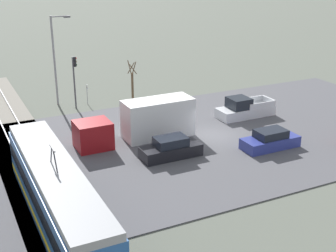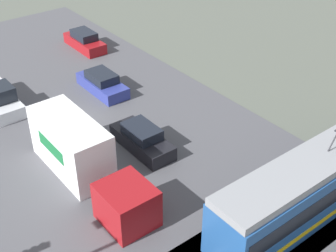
{
  "view_description": "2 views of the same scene",
  "coord_description": "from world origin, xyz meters",
  "px_view_note": "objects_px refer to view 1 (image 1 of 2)",
  "views": [
    {
      "loc": [
        -30.75,
        19.52,
        14.5
      ],
      "look_at": [
        -1.05,
        4.84,
        2.07
      ],
      "focal_mm": 50.0,
      "sensor_mm": 36.0,
      "label": 1
    },
    {
      "loc": [
        10.84,
        24.49,
        17.01
      ],
      "look_at": [
        -3.27,
        6.47,
        1.93
      ],
      "focal_mm": 50.0,
      "sensor_mm": 36.0,
      "label": 2
    }
  ],
  "objects_px": {
    "light_rail_tram": "(57,195)",
    "traffic_light_pole": "(75,75)",
    "street_lamp_near_crossing": "(56,55)",
    "pickup_truck": "(244,109)",
    "sedan_car_2": "(171,149)",
    "sedan_car_0": "(270,140)",
    "street_tree": "(132,83)",
    "box_truck": "(143,122)",
    "no_parking_sign": "(87,92)"
  },
  "relations": [
    {
      "from": "sedan_car_2",
      "to": "traffic_light_pole",
      "type": "relative_size",
      "value": 0.9
    },
    {
      "from": "box_truck",
      "to": "street_tree",
      "type": "bearing_deg",
      "value": -17.79
    },
    {
      "from": "traffic_light_pole",
      "to": "no_parking_sign",
      "type": "distance_m",
      "value": 2.56
    },
    {
      "from": "no_parking_sign",
      "to": "pickup_truck",
      "type": "bearing_deg",
      "value": -130.77
    },
    {
      "from": "sedan_car_0",
      "to": "no_parking_sign",
      "type": "relative_size",
      "value": 2.27
    },
    {
      "from": "light_rail_tram",
      "to": "traffic_light_pole",
      "type": "xyz_separation_m",
      "value": [
        19.73,
        -6.67,
        1.59
      ]
    },
    {
      "from": "street_tree",
      "to": "no_parking_sign",
      "type": "height_order",
      "value": "street_tree"
    },
    {
      "from": "box_truck",
      "to": "traffic_light_pole",
      "type": "height_order",
      "value": "traffic_light_pole"
    },
    {
      "from": "sedan_car_0",
      "to": "traffic_light_pole",
      "type": "xyz_separation_m",
      "value": [
        16.53,
        10.72,
        2.62
      ]
    },
    {
      "from": "no_parking_sign",
      "to": "street_tree",
      "type": "bearing_deg",
      "value": -99.11
    },
    {
      "from": "sedan_car_2",
      "to": "street_lamp_near_crossing",
      "type": "relative_size",
      "value": 0.52
    },
    {
      "from": "pickup_truck",
      "to": "sedan_car_2",
      "type": "xyz_separation_m",
      "value": [
        -5.13,
        10.19,
        -0.06
      ]
    },
    {
      "from": "pickup_truck",
      "to": "sedan_car_0",
      "type": "relative_size",
      "value": 1.19
    },
    {
      "from": "sedan_car_0",
      "to": "street_tree",
      "type": "relative_size",
      "value": 1.11
    },
    {
      "from": "box_truck",
      "to": "sedan_car_2",
      "type": "xyz_separation_m",
      "value": [
        -4.21,
        -0.41,
        -0.81
      ]
    },
    {
      "from": "street_tree",
      "to": "street_lamp_near_crossing",
      "type": "bearing_deg",
      "value": 74.67
    },
    {
      "from": "light_rail_tram",
      "to": "traffic_light_pole",
      "type": "distance_m",
      "value": 20.89
    },
    {
      "from": "box_truck",
      "to": "street_lamp_near_crossing",
      "type": "distance_m",
      "value": 13.39
    },
    {
      "from": "pickup_truck",
      "to": "sedan_car_2",
      "type": "bearing_deg",
      "value": 116.75
    },
    {
      "from": "light_rail_tram",
      "to": "sedan_car_0",
      "type": "distance_m",
      "value": 17.71
    },
    {
      "from": "pickup_truck",
      "to": "traffic_light_pole",
      "type": "relative_size",
      "value": 1.07
    },
    {
      "from": "sedan_car_2",
      "to": "no_parking_sign",
      "type": "distance_m",
      "value": 15.46
    },
    {
      "from": "traffic_light_pole",
      "to": "street_tree",
      "type": "bearing_deg",
      "value": -90.29
    },
    {
      "from": "street_tree",
      "to": "street_lamp_near_crossing",
      "type": "relative_size",
      "value": 0.47
    },
    {
      "from": "no_parking_sign",
      "to": "traffic_light_pole",
      "type": "bearing_deg",
      "value": 118.03
    },
    {
      "from": "traffic_light_pole",
      "to": "street_tree",
      "type": "relative_size",
      "value": 1.24
    },
    {
      "from": "pickup_truck",
      "to": "sedan_car_2",
      "type": "relative_size",
      "value": 1.19
    },
    {
      "from": "box_truck",
      "to": "light_rail_tram",
      "type": "bearing_deg",
      "value": 135.09
    },
    {
      "from": "light_rail_tram",
      "to": "box_truck",
      "type": "distance_m",
      "value": 13.11
    },
    {
      "from": "pickup_truck",
      "to": "no_parking_sign",
      "type": "height_order",
      "value": "no_parking_sign"
    },
    {
      "from": "street_tree",
      "to": "pickup_truck",
      "type": "bearing_deg",
      "value": -142.58
    },
    {
      "from": "traffic_light_pole",
      "to": "street_lamp_near_crossing",
      "type": "height_order",
      "value": "street_lamp_near_crossing"
    },
    {
      "from": "light_rail_tram",
      "to": "street_tree",
      "type": "bearing_deg",
      "value": -32.6
    },
    {
      "from": "pickup_truck",
      "to": "light_rail_tram",
      "type": "bearing_deg",
      "value": 117.22
    },
    {
      "from": "sedan_car_2",
      "to": "street_tree",
      "type": "relative_size",
      "value": 1.11
    },
    {
      "from": "box_truck",
      "to": "sedan_car_0",
      "type": "relative_size",
      "value": 2.13
    },
    {
      "from": "pickup_truck",
      "to": "street_tree",
      "type": "height_order",
      "value": "street_tree"
    },
    {
      "from": "pickup_truck",
      "to": "no_parking_sign",
      "type": "distance_m",
      "value": 15.66
    },
    {
      "from": "light_rail_tram",
      "to": "street_lamp_near_crossing",
      "type": "height_order",
      "value": "street_lamp_near_crossing"
    },
    {
      "from": "box_truck",
      "to": "street_lamp_near_crossing",
      "type": "relative_size",
      "value": 1.11
    },
    {
      "from": "light_rail_tram",
      "to": "traffic_light_pole",
      "type": "bearing_deg",
      "value": -18.69
    },
    {
      "from": "sedan_car_2",
      "to": "traffic_light_pole",
      "type": "height_order",
      "value": "traffic_light_pole"
    },
    {
      "from": "box_truck",
      "to": "no_parking_sign",
      "type": "relative_size",
      "value": 4.83
    },
    {
      "from": "street_tree",
      "to": "no_parking_sign",
      "type": "bearing_deg",
      "value": 80.89
    },
    {
      "from": "street_lamp_near_crossing",
      "to": "pickup_truck",
      "type": "bearing_deg",
      "value": -128.5
    },
    {
      "from": "street_lamp_near_crossing",
      "to": "street_tree",
      "type": "bearing_deg",
      "value": -105.33
    },
    {
      "from": "box_truck",
      "to": "sedan_car_2",
      "type": "distance_m",
      "value": 4.3
    },
    {
      "from": "box_truck",
      "to": "sedan_car_2",
      "type": "bearing_deg",
      "value": -174.38
    },
    {
      "from": "pickup_truck",
      "to": "street_tree",
      "type": "xyz_separation_m",
      "value": [
        9.49,
        7.26,
        1.09
      ]
    },
    {
      "from": "sedan_car_2",
      "to": "street_lamp_near_crossing",
      "type": "distance_m",
      "value": 17.63
    }
  ]
}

